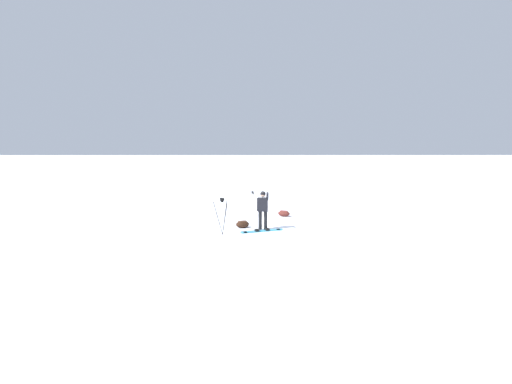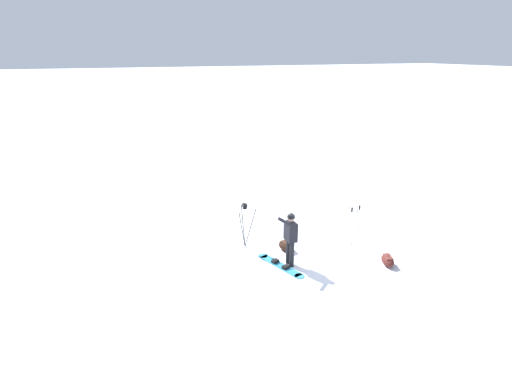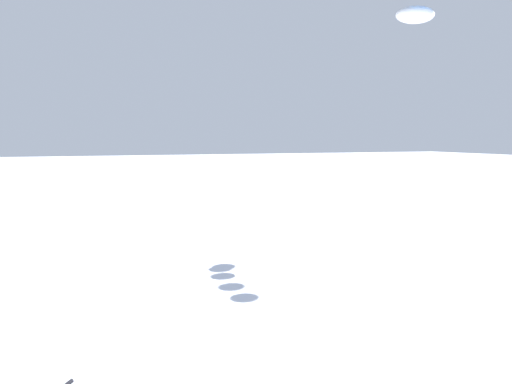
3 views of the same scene
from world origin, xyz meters
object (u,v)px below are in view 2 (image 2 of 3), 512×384
object	(u,v)px
camera_tripod	(245,217)
ski_poles	(355,220)
snowboarder	(290,234)
gear_bag_large	(388,260)
snowboard	(280,265)
gear_bag_small	(286,246)

from	to	relation	value
camera_tripod	ski_poles	size ratio (longest dim) A/B	1.13
snowboarder	camera_tripod	distance (m)	1.75
gear_bag_large	snowboard	bearing A→B (deg)	158.10
camera_tripod	gear_bag_large	bearing A→B (deg)	-38.92
gear_bag_large	camera_tripod	size ratio (longest dim) A/B	0.46
camera_tripod	gear_bag_small	bearing A→B (deg)	-34.51
snowboarder	camera_tripod	xyz separation A→B (m)	(-0.75, 1.58, 0.06)
snowboard	gear_bag_large	size ratio (longest dim) A/B	2.63
gear_bag_large	camera_tripod	bearing A→B (deg)	141.08
gear_bag_large	camera_tripod	world-z (taller)	camera_tripod
snowboard	gear_bag_small	world-z (taller)	gear_bag_small
gear_bag_large	ski_poles	bearing A→B (deg)	93.50
ski_poles	snowboard	bearing A→B (deg)	-172.12
gear_bag_small	ski_poles	xyz separation A→B (m)	(2.16, -0.42, 0.68)
ski_poles	camera_tripod	bearing A→B (deg)	160.27
snowboard	ski_poles	size ratio (longest dim) A/B	1.37
snowboarder	gear_bag_small	world-z (taller)	snowboarder
snowboard	gear_bag_small	bearing A→B (deg)	53.62
snowboarder	ski_poles	xyz separation A→B (m)	(2.49, 0.42, -0.13)
gear_bag_large	gear_bag_small	size ratio (longest dim) A/B	1.02
gear_bag_large	gear_bag_small	bearing A→B (deg)	139.15
snowboarder	snowboard	xyz separation A→B (m)	(-0.27, 0.04, -0.93)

